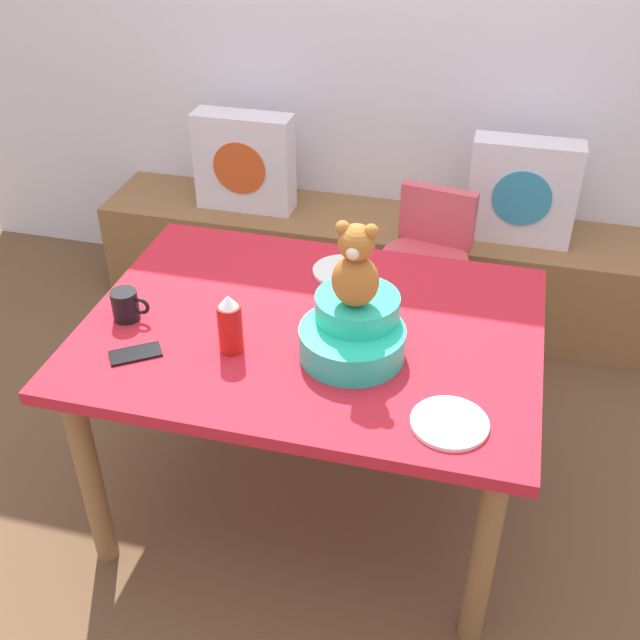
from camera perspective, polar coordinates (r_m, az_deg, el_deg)
ground_plane at (r=2.80m, az=-0.52°, el=-12.84°), size 8.00×8.00×0.00m
back_wall at (r=3.45m, az=6.29°, el=21.86°), size 4.40×0.10×2.60m
window_bench at (r=3.61m, az=4.53°, el=4.13°), size 2.60×0.44×0.46m
pillow_floral_left at (r=3.53m, az=-5.62°, el=11.56°), size 0.44×0.15×0.44m
pillow_floral_right at (r=3.34m, az=14.76°, el=9.20°), size 0.44×0.15×0.44m
dining_table at (r=2.36m, az=-0.60°, el=-2.25°), size 1.35×1.00×0.74m
highchair at (r=3.06m, az=7.76°, el=4.15°), size 0.37×0.49×0.79m
infant_seat_teal at (r=2.16m, az=2.51°, el=-0.77°), size 0.30×0.33×0.16m
teddy_bear at (r=2.04m, az=2.66°, el=3.92°), size 0.13×0.12×0.25m
ketchup_bottle at (r=2.17m, az=-6.68°, el=-0.36°), size 0.07×0.07×0.18m
coffee_mug at (r=2.38m, az=-14.17°, el=1.08°), size 0.12×0.08×0.09m
dinner_plate_near at (r=1.98m, az=9.57°, el=-7.53°), size 0.20×0.20×0.01m
dinner_plate_far at (r=2.55m, az=1.70°, el=3.64°), size 0.20×0.20×0.01m
cell_phone at (r=2.24m, az=-13.51°, el=-2.44°), size 0.16×0.14×0.01m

